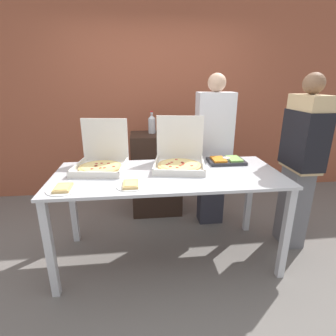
{
  "coord_description": "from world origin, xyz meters",
  "views": [
    {
      "loc": [
        -0.25,
        -2.18,
        1.68
      ],
      "look_at": [
        0.0,
        0.0,
        0.93
      ],
      "focal_mm": 28.0,
      "sensor_mm": 36.0,
      "label": 1
    }
  ],
  "objects_px": {
    "veggie_tray": "(226,161)",
    "soda_bottle": "(152,124)",
    "paper_plate_front_left": "(131,185)",
    "soda_can_silver": "(174,130)",
    "pizza_box_far_right": "(102,160)",
    "person_server_vest": "(302,155)",
    "pizza_box_near_right": "(179,158)",
    "person_guest_plaid": "(213,150)",
    "paper_plate_front_right": "(63,188)",
    "soda_can_colored": "(170,127)"
  },
  "relations": [
    {
      "from": "paper_plate_front_right",
      "to": "soda_can_silver",
      "type": "height_order",
      "value": "soda_can_silver"
    },
    {
      "from": "paper_plate_front_right",
      "to": "soda_bottle",
      "type": "relative_size",
      "value": 0.93
    },
    {
      "from": "pizza_box_far_right",
      "to": "person_guest_plaid",
      "type": "bearing_deg",
      "value": 28.21
    },
    {
      "from": "pizza_box_near_right",
      "to": "pizza_box_far_right",
      "type": "height_order",
      "value": "pizza_box_near_right"
    },
    {
      "from": "paper_plate_front_right",
      "to": "person_guest_plaid",
      "type": "relative_size",
      "value": 0.15
    },
    {
      "from": "veggie_tray",
      "to": "soda_bottle",
      "type": "relative_size",
      "value": 1.31
    },
    {
      "from": "pizza_box_far_right",
      "to": "person_server_vest",
      "type": "relative_size",
      "value": 0.3
    },
    {
      "from": "pizza_box_far_right",
      "to": "paper_plate_front_left",
      "type": "relative_size",
      "value": 2.23
    },
    {
      "from": "soda_can_colored",
      "to": "person_guest_plaid",
      "type": "height_order",
      "value": "person_guest_plaid"
    },
    {
      "from": "pizza_box_far_right",
      "to": "person_server_vest",
      "type": "distance_m",
      "value": 1.92
    },
    {
      "from": "veggie_tray",
      "to": "soda_bottle",
      "type": "bearing_deg",
      "value": 130.51
    },
    {
      "from": "soda_bottle",
      "to": "soda_can_colored",
      "type": "relative_size",
      "value": 2.2
    },
    {
      "from": "pizza_box_near_right",
      "to": "person_guest_plaid",
      "type": "xyz_separation_m",
      "value": [
        0.46,
        0.46,
        -0.05
      ]
    },
    {
      "from": "person_server_vest",
      "to": "soda_bottle",
      "type": "bearing_deg",
      "value": 55.61
    },
    {
      "from": "soda_bottle",
      "to": "soda_can_silver",
      "type": "xyz_separation_m",
      "value": [
        0.26,
        -0.13,
        -0.06
      ]
    },
    {
      "from": "paper_plate_front_left",
      "to": "soda_can_silver",
      "type": "relative_size",
      "value": 1.88
    },
    {
      "from": "soda_can_silver",
      "to": "pizza_box_far_right",
      "type": "bearing_deg",
      "value": -137.24
    },
    {
      "from": "person_guest_plaid",
      "to": "paper_plate_front_right",
      "type": "bearing_deg",
      "value": 32.97
    },
    {
      "from": "pizza_box_far_right",
      "to": "soda_can_silver",
      "type": "xyz_separation_m",
      "value": [
        0.78,
        0.72,
        0.14
      ]
    },
    {
      "from": "pizza_box_near_right",
      "to": "soda_bottle",
      "type": "distance_m",
      "value": 0.92
    },
    {
      "from": "paper_plate_front_right",
      "to": "soda_bottle",
      "type": "distance_m",
      "value": 1.55
    },
    {
      "from": "pizza_box_far_right",
      "to": "soda_can_colored",
      "type": "distance_m",
      "value": 1.18
    },
    {
      "from": "paper_plate_front_left",
      "to": "soda_can_silver",
      "type": "distance_m",
      "value": 1.31
    },
    {
      "from": "soda_bottle",
      "to": "person_guest_plaid",
      "type": "xyz_separation_m",
      "value": [
        0.67,
        -0.41,
        -0.25
      ]
    },
    {
      "from": "pizza_box_near_right",
      "to": "soda_bottle",
      "type": "bearing_deg",
      "value": 113.34
    },
    {
      "from": "pizza_box_far_right",
      "to": "veggie_tray",
      "type": "xyz_separation_m",
      "value": [
        1.22,
        0.03,
        -0.06
      ]
    },
    {
      "from": "pizza_box_near_right",
      "to": "veggie_tray",
      "type": "distance_m",
      "value": 0.49
    },
    {
      "from": "pizza_box_near_right",
      "to": "paper_plate_front_left",
      "type": "relative_size",
      "value": 2.37
    },
    {
      "from": "pizza_box_near_right",
      "to": "soda_can_colored",
      "type": "relative_size",
      "value": 4.44
    },
    {
      "from": "pizza_box_far_right",
      "to": "veggie_tray",
      "type": "bearing_deg",
      "value": 9.74
    },
    {
      "from": "soda_bottle",
      "to": "pizza_box_far_right",
      "type": "bearing_deg",
      "value": -121.46
    },
    {
      "from": "person_guest_plaid",
      "to": "paper_plate_front_left",
      "type": "bearing_deg",
      "value": 44.77
    },
    {
      "from": "paper_plate_front_right",
      "to": "veggie_tray",
      "type": "bearing_deg",
      "value": 19.83
    },
    {
      "from": "soda_bottle",
      "to": "person_server_vest",
      "type": "bearing_deg",
      "value": -34.39
    },
    {
      "from": "paper_plate_front_right",
      "to": "paper_plate_front_left",
      "type": "relative_size",
      "value": 1.09
    },
    {
      "from": "soda_can_silver",
      "to": "person_guest_plaid",
      "type": "distance_m",
      "value": 0.54
    },
    {
      "from": "paper_plate_front_left",
      "to": "veggie_tray",
      "type": "distance_m",
      "value": 1.07
    },
    {
      "from": "paper_plate_front_left",
      "to": "person_guest_plaid",
      "type": "distance_m",
      "value": 1.29
    },
    {
      "from": "pizza_box_near_right",
      "to": "soda_can_silver",
      "type": "xyz_separation_m",
      "value": [
        0.05,
        0.75,
        0.14
      ]
    },
    {
      "from": "pizza_box_near_right",
      "to": "soda_bottle",
      "type": "xyz_separation_m",
      "value": [
        -0.21,
        0.87,
        0.19
      ]
    },
    {
      "from": "pizza_box_near_right",
      "to": "veggie_tray",
      "type": "height_order",
      "value": "pizza_box_near_right"
    },
    {
      "from": "veggie_tray",
      "to": "soda_can_colored",
      "type": "distance_m",
      "value": 1.01
    },
    {
      "from": "paper_plate_front_left",
      "to": "soda_bottle",
      "type": "distance_m",
      "value": 1.37
    },
    {
      "from": "paper_plate_front_right",
      "to": "person_guest_plaid",
      "type": "distance_m",
      "value": 1.7
    },
    {
      "from": "pizza_box_near_right",
      "to": "soda_can_silver",
      "type": "height_order",
      "value": "pizza_box_near_right"
    },
    {
      "from": "pizza_box_near_right",
      "to": "soda_bottle",
      "type": "relative_size",
      "value": 2.01
    },
    {
      "from": "veggie_tray",
      "to": "person_server_vest",
      "type": "relative_size",
      "value": 0.21
    },
    {
      "from": "veggie_tray",
      "to": "soda_can_colored",
      "type": "xyz_separation_m",
      "value": [
        -0.47,
        0.87,
        0.2
      ]
    },
    {
      "from": "paper_plate_front_right",
      "to": "soda_can_silver",
      "type": "xyz_separation_m",
      "value": [
        1.01,
        1.21,
        0.21
      ]
    },
    {
      "from": "paper_plate_front_right",
      "to": "veggie_tray",
      "type": "distance_m",
      "value": 1.54
    }
  ]
}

